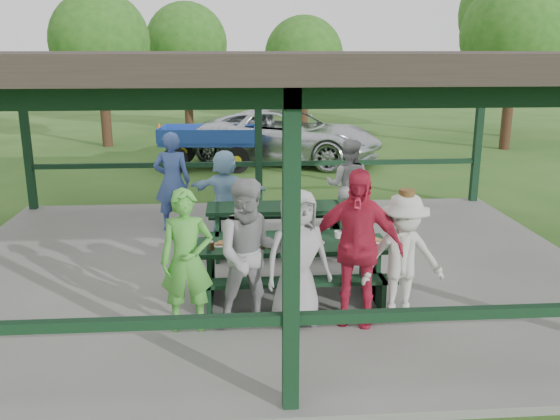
{
  "coord_description": "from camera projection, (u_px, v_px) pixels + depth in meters",
  "views": [
    {
      "loc": [
        -0.46,
        -8.73,
        3.37
      ],
      "look_at": [
        0.16,
        -0.3,
        1.08
      ],
      "focal_mm": 38.0,
      "sensor_mm": 36.0,
      "label": 1
    }
  ],
  "objects": [
    {
      "name": "contestant_white_fedora",
      "position": [
        403.0,
        258.0,
        7.22
      ],
      "size": [
        1.09,
        0.69,
        1.67
      ],
      "rotation": [
        0.0,
        0.0,
        0.09
      ],
      "color": "beige",
      "rests_on": "concrete_slab"
    },
    {
      "name": "contestant_green",
      "position": [
        187.0,
        261.0,
        6.98
      ],
      "size": [
        0.64,
        0.42,
        1.73
      ],
      "primitive_type": "imported",
      "rotation": [
        0.0,
        0.0,
        0.02
      ],
      "color": "green",
      "rests_on": "concrete_slab"
    },
    {
      "name": "ground",
      "position": [
        269.0,
        271.0,
        9.32
      ],
      "size": [
        90.0,
        90.0,
        0.0
      ],
      "primitive_type": "plane",
      "color": "#284D18",
      "rests_on": "ground"
    },
    {
      "name": "contestant_red",
      "position": [
        356.0,
        247.0,
        7.15
      ],
      "size": [
        1.23,
        0.81,
        1.94
      ],
      "primitive_type": "imported",
      "rotation": [
        0.0,
        0.0,
        -0.33
      ],
      "color": "#C32240",
      "rests_on": "concrete_slab"
    },
    {
      "name": "farm_trailer",
      "position": [
        209.0,
        146.0,
        17.26
      ],
      "size": [
        3.76,
        1.82,
        1.31
      ],
      "rotation": [
        0.0,
        0.0,
        -0.08
      ],
      "color": "#1C3E9B",
      "rests_on": "ground"
    },
    {
      "name": "tree_left",
      "position": [
        186.0,
        44.0,
        24.72
      ],
      "size": [
        3.4,
        3.4,
        5.31
      ],
      "color": "black",
      "rests_on": "ground"
    },
    {
      "name": "table_setting",
      "position": [
        295.0,
        240.0,
        7.98
      ],
      "size": [
        2.35,
        0.45,
        0.1
      ],
      "color": "white",
      "rests_on": "picnic_table_near"
    },
    {
      "name": "picnic_table_far",
      "position": [
        278.0,
        222.0,
        9.95
      ],
      "size": [
        2.39,
        1.39,
        0.75
      ],
      "color": "black",
      "rests_on": "concrete_slab"
    },
    {
      "name": "tree_far_left",
      "position": [
        100.0,
        42.0,
        20.43
      ],
      "size": [
        3.43,
        3.43,
        5.36
      ],
      "color": "black",
      "rests_on": "ground"
    },
    {
      "name": "contestant_grey_left",
      "position": [
        251.0,
        255.0,
        7.01
      ],
      "size": [
        0.96,
        0.78,
        1.84
      ],
      "primitive_type": "imported",
      "rotation": [
        0.0,
        0.0,
        0.1
      ],
      "color": "gray",
      "rests_on": "concrete_slab"
    },
    {
      "name": "pickup_truck",
      "position": [
        286.0,
        136.0,
        18.2
      ],
      "size": [
        6.43,
        4.81,
        1.62
      ],
      "primitive_type": "imported",
      "rotation": [
        0.0,
        0.0,
        1.16
      ],
      "color": "silver",
      "rests_on": "ground"
    },
    {
      "name": "picnic_table_near",
      "position": [
        292.0,
        263.0,
        8.03
      ],
      "size": [
        2.57,
        1.39,
        0.75
      ],
      "color": "black",
      "rests_on": "concrete_slab"
    },
    {
      "name": "contestant_grey_mid",
      "position": [
        297.0,
        258.0,
        7.12
      ],
      "size": [
        0.96,
        0.77,
        1.7
      ],
      "primitive_type": "imported",
      "rotation": [
        0.0,
        0.0,
        0.31
      ],
      "color": "#97979A",
      "rests_on": "concrete_slab"
    },
    {
      "name": "tree_right",
      "position": [
        515.0,
        35.0,
        19.75
      ],
      "size": [
        3.62,
        3.62,
        5.66
      ],
      "color": "black",
      "rests_on": "ground"
    },
    {
      "name": "concrete_slab",
      "position": [
        269.0,
        268.0,
        9.3
      ],
      "size": [
        10.0,
        8.0,
        0.1
      ],
      "primitive_type": "cube",
      "color": "slate",
      "rests_on": "ground"
    },
    {
      "name": "spectator_blue",
      "position": [
        172.0,
        181.0,
        10.92
      ],
      "size": [
        0.69,
        0.46,
        1.84
      ],
      "primitive_type": "imported",
      "rotation": [
        0.0,
        0.0,
        3.17
      ],
      "color": "#3C549D",
      "rests_on": "concrete_slab"
    },
    {
      "name": "spectator_grey",
      "position": [
        348.0,
        186.0,
        10.86
      ],
      "size": [
        0.99,
        0.87,
        1.71
      ],
      "primitive_type": "imported",
      "rotation": [
        0.0,
        0.0,
        2.83
      ],
      "color": "gray",
      "rests_on": "concrete_slab"
    },
    {
      "name": "tree_far_right",
      "position": [
        517.0,
        14.0,
        22.68
      ],
      "size": [
        4.41,
        4.41,
        6.9
      ],
      "color": "black",
      "rests_on": "ground"
    },
    {
      "name": "pavilion_structure",
      "position": [
        267.0,
        64.0,
        8.49
      ],
      "size": [
        10.6,
        8.6,
        3.24
      ],
      "color": "black",
      "rests_on": "concrete_slab"
    },
    {
      "name": "tree_mid",
      "position": [
        304.0,
        56.0,
        22.39
      ],
      "size": [
        2.97,
        2.97,
        4.64
      ],
      "color": "black",
      "rests_on": "ground"
    },
    {
      "name": "spectator_lblue",
      "position": [
        225.0,
        192.0,
        10.73
      ],
      "size": [
        1.51,
        0.89,
        1.55
      ],
      "primitive_type": "imported",
      "rotation": [
        0.0,
        0.0,
        2.82
      ],
      "color": "#98C7EC",
      "rests_on": "concrete_slab"
    }
  ]
}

